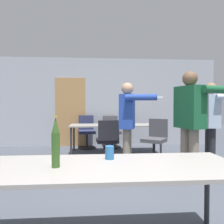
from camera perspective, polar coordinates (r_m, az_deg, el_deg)
back_wall at (r=6.70m, az=-1.62°, el=2.56°), size 6.75×0.12×2.65m
conference_table_near at (r=1.81m, az=-1.37°, el=-15.45°), size 2.16×0.80×0.73m
conference_table_far at (r=5.60m, az=0.89°, el=-3.88°), size 2.30×0.80×0.73m
person_center_tall at (r=4.53m, az=24.50°, el=-1.19°), size 0.74×0.66×1.64m
person_far_watching at (r=3.68m, az=19.79°, el=-0.85°), size 0.93×0.66×1.75m
person_left_plaid at (r=4.04m, az=4.22°, el=-1.61°), size 0.72×0.78×1.63m
office_chair_near_pushed at (r=5.02m, az=11.23°, el=-7.43°), size 0.67×0.69×0.91m
office_chair_mid_tucked at (r=4.77m, az=-1.16°, el=-7.90°), size 0.52×0.56×0.90m
office_chair_far_right at (r=6.39m, az=-0.11°, el=-5.46°), size 0.52×0.58×0.91m
office_chair_far_left at (r=6.35m, az=-6.64°, el=-5.40°), size 0.52×0.58×0.93m
beer_bottle at (r=1.75m, az=-14.51°, el=-7.91°), size 0.06×0.06×0.39m
drink_cup at (r=1.97m, az=-0.63°, el=-10.54°), size 0.08×0.08×0.12m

